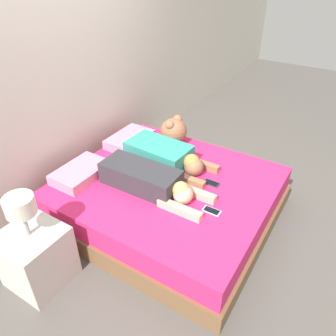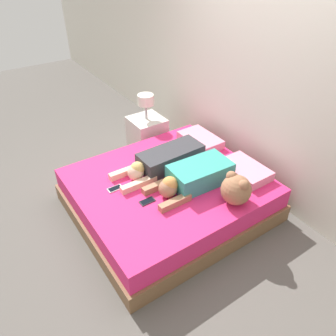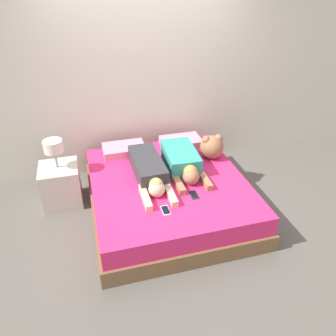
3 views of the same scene
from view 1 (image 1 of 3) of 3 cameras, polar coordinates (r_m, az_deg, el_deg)
ground_plane at (r=3.39m, az=0.00°, el=-8.01°), size 12.00×12.00×0.00m
wall_back at (r=3.41m, az=-17.04°, el=16.00°), size 12.00×0.06×2.60m
bed at (r=3.26m, az=0.00°, el=-5.31°), size 1.78×1.96×0.42m
pillow_head_left at (r=3.26m, az=-14.92°, el=-0.77°), size 0.53×0.34×0.10m
pillow_head_right at (r=3.74m, az=-6.65°, el=4.96°), size 0.53×0.34×0.10m
person_left at (r=2.97m, az=-3.30°, el=-2.17°), size 0.34×1.07×0.21m
person_right at (r=3.30m, az=-0.35°, el=2.05°), size 0.39×0.93×0.22m
cell_phone_left at (r=2.81m, az=7.61°, el=-7.41°), size 0.08×0.15×0.01m
cell_phone_right at (r=3.12m, az=7.57°, el=-2.62°), size 0.08×0.15×0.01m
plush_toy at (r=3.68m, az=1.01°, el=6.54°), size 0.30×0.30×0.31m
nightstand at (r=2.84m, az=-22.04°, el=-13.72°), size 0.45×0.45×0.85m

